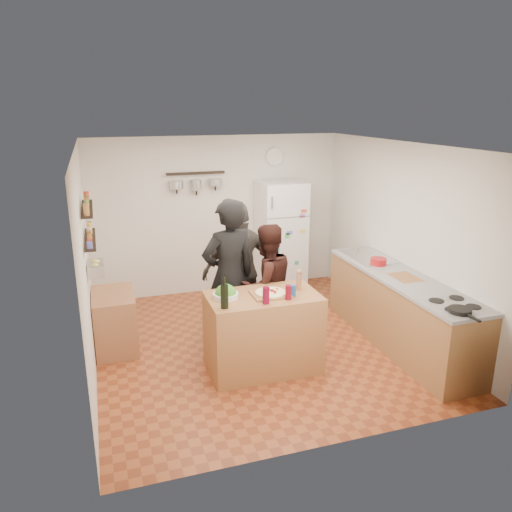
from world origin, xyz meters
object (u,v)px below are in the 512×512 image
object	(u,v)px
person_left	(229,276)
wall_clock	(274,157)
person_center	(266,286)
prep_island	(263,332)
salt_canister	(292,290)
wine_bottle	(224,297)
pepper_mill	(299,281)
red_bowl	(378,261)
salad_bowl	(226,295)
fridge	(281,237)
side_table	(115,321)
counter_run	(400,311)
person_back	(241,270)
skillet	(460,310)

from	to	relation	value
person_left	wall_clock	world-z (taller)	wall_clock
person_center	wall_clock	bearing A→B (deg)	-126.31
prep_island	salt_canister	size ratio (longest dim) A/B	9.76
salt_canister	person_center	size ratio (longest dim) A/B	0.08
wine_bottle	pepper_mill	bearing A→B (deg)	15.87
prep_island	red_bowl	bearing A→B (deg)	17.10
pepper_mill	wine_bottle	bearing A→B (deg)	-164.13
salad_bowl	wine_bottle	distance (m)	0.30
wall_clock	pepper_mill	bearing A→B (deg)	-103.72
person_left	wine_bottle	bearing A→B (deg)	59.91
prep_island	salad_bowl	size ratio (longest dim) A/B	4.43
salad_bowl	fridge	size ratio (longest dim) A/B	0.16
fridge	person_center	bearing A→B (deg)	-115.75
salad_bowl	pepper_mill	size ratio (longest dim) A/B	1.47
salad_bowl	wall_clock	size ratio (longest dim) A/B	0.94
prep_island	person_left	xyz separation A→B (m)	(-0.23, 0.61, 0.50)
wall_clock	side_table	xyz separation A→B (m)	(-2.69, -1.64, -1.78)
counter_run	red_bowl	distance (m)	0.72
prep_island	salt_canister	bearing A→B (deg)	-21.80
pepper_mill	person_back	world-z (taller)	person_back
wine_bottle	fridge	bearing A→B (deg)	58.25
skillet	side_table	distance (m)	4.01
counter_run	wall_clock	size ratio (longest dim) A/B	8.77
pepper_mill	wall_clock	size ratio (longest dim) A/B	0.64
prep_island	wine_bottle	distance (m)	0.80
salt_canister	counter_run	xyz separation A→B (m)	(1.54, 0.17, -0.52)
person_back	counter_run	xyz separation A→B (m)	(1.82, -0.94, -0.44)
prep_island	fridge	size ratio (longest dim) A/B	0.69
person_left	wall_clock	size ratio (longest dim) A/B	6.37
prep_island	skillet	distance (m)	2.12
pepper_mill	skillet	distance (m)	1.73
wine_bottle	salad_bowl	bearing A→B (deg)	73.50
fridge	wine_bottle	bearing A→B (deg)	-121.75
salad_bowl	person_back	size ratio (longest dim) A/B	0.16
wine_bottle	person_back	size ratio (longest dim) A/B	0.14
pepper_mill	side_table	xyz separation A→B (m)	(-2.05, 0.99, -0.64)
salad_bowl	red_bowl	distance (m)	2.27
prep_island	fridge	xyz separation A→B (m)	(1.09, 2.35, 0.45)
salad_bowl	person_center	world-z (taller)	person_center
salad_bowl	wall_clock	bearing A→B (deg)	60.13
person_back	skillet	bearing A→B (deg)	122.05
salad_bowl	skillet	size ratio (longest dim) A/B	1.22
pepper_mill	fridge	distance (m)	2.39
salt_canister	person_center	bearing A→B (deg)	95.18
wine_bottle	fridge	size ratio (longest dim) A/B	0.14
prep_island	salad_bowl	world-z (taller)	salad_bowl
side_table	pepper_mill	bearing A→B (deg)	-25.81
salt_canister	skillet	world-z (taller)	salt_canister
person_center	skillet	size ratio (longest dim) A/B	6.81
salad_bowl	salt_canister	world-z (taller)	salt_canister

